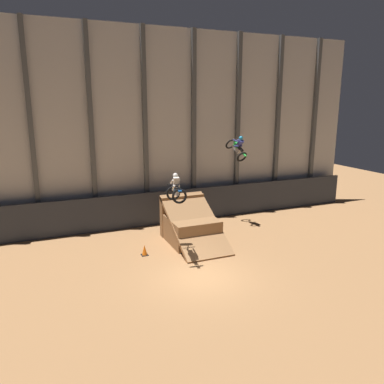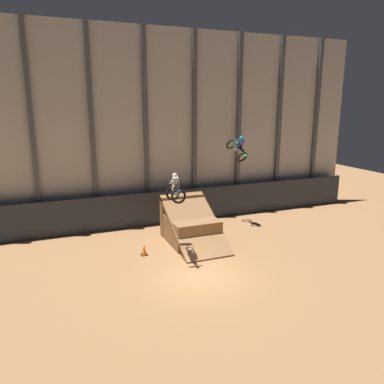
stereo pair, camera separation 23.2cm
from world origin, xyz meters
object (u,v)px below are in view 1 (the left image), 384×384
rider_bike_left_air (176,190)px  rider_bike_right_air (237,148)px  traffic_cone_near_ramp (144,250)px  dirt_ramp (189,226)px

rider_bike_left_air → rider_bike_right_air: 7.38m
rider_bike_left_air → traffic_cone_near_ramp: 3.94m
rider_bike_right_air → traffic_cone_near_ramp: (-7.16, -3.00, -4.83)m
rider_bike_left_air → rider_bike_right_air: bearing=43.9°
dirt_ramp → rider_bike_left_air: bearing=-124.5°
rider_bike_right_air → traffic_cone_near_ramp: bearing=-167.0°
rider_bike_right_air → rider_bike_left_air: bearing=-153.1°
dirt_ramp → rider_bike_left_air: size_ratio=2.59×
rider_bike_left_air → traffic_cone_near_ramp: (-1.34, 1.33, -3.46)m
rider_bike_left_air → traffic_cone_near_ramp: rider_bike_left_air is taller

